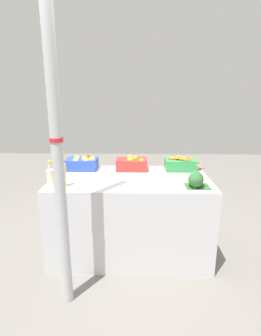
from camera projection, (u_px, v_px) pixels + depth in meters
name	position (u px, v px, depth m)	size (l,w,h in m)	color
ground_plane	(130.00, 249.00, 2.92)	(10.00, 10.00, 0.00)	slate
market_table	(130.00, 215.00, 2.81)	(1.60, 0.90, 0.84)	silver
support_pole	(56.00, 141.00, 1.84)	(0.10, 0.10, 2.68)	#B7BABF
apple_crate	(82.00, 163.00, 2.97)	(0.35, 0.25, 0.16)	#2847B7
orange_crate	(132.00, 163.00, 2.96)	(0.35, 0.25, 0.16)	red
carrot_crate	(181.00, 164.00, 2.95)	(0.35, 0.25, 0.16)	#2D8442
broccoli_pile	(196.00, 180.00, 2.38)	(0.22, 0.21, 0.16)	#2D602D
juice_bottle_cloudy	(51.00, 176.00, 2.39)	(0.08, 0.08, 0.24)	beige
juice_bottle_golden	(62.00, 173.00, 2.38)	(0.07, 0.07, 0.31)	gold
sparrow_bird	(200.00, 167.00, 2.38)	(0.06, 0.13, 0.05)	#4C3D2D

